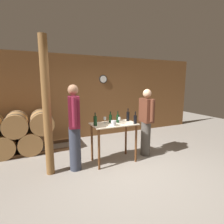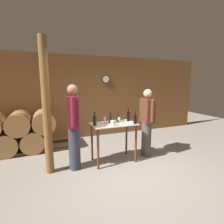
{
  "view_description": "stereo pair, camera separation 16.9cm",
  "coord_description": "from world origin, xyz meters",
  "px_view_note": "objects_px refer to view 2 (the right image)",
  "views": [
    {
      "loc": [
        -1.79,
        -2.9,
        1.83
      ],
      "look_at": [
        -0.14,
        0.72,
        1.16
      ],
      "focal_mm": 28.0,
      "sensor_mm": 36.0,
      "label": 1
    },
    {
      "loc": [
        -1.63,
        -2.97,
        1.83
      ],
      "look_at": [
        -0.14,
        0.72,
        1.16
      ],
      "focal_mm": 28.0,
      "sensor_mm": 36.0,
      "label": 2
    }
  ],
  "objects_px": {
    "wine_glass_near_left": "(105,119)",
    "wine_bottle_far_right": "(135,119)",
    "wine_bottle_left": "(110,118)",
    "ice_bucket": "(113,123)",
    "wine_bottle_right": "(128,116)",
    "wooden_post": "(46,108)",
    "wine_bottle_far_left": "(95,121)",
    "person_host": "(74,126)",
    "wine_glass_near_center": "(119,119)",
    "wine_bottle_center": "(118,118)",
    "person_visitor_with_scarf": "(147,121)"
  },
  "relations": [
    {
      "from": "wine_bottle_far_left",
      "to": "wine_glass_near_center",
      "type": "distance_m",
      "value": 0.55
    },
    {
      "from": "wine_bottle_far_left",
      "to": "wine_bottle_left",
      "type": "relative_size",
      "value": 1.09
    },
    {
      "from": "wine_bottle_left",
      "to": "wine_bottle_right",
      "type": "xyz_separation_m",
      "value": [
        0.46,
        -0.01,
        0.02
      ]
    },
    {
      "from": "wine_bottle_right",
      "to": "person_host",
      "type": "height_order",
      "value": "person_host"
    },
    {
      "from": "ice_bucket",
      "to": "wine_bottle_right",
      "type": "bearing_deg",
      "value": 29.52
    },
    {
      "from": "wine_bottle_far_left",
      "to": "ice_bucket",
      "type": "height_order",
      "value": "wine_bottle_far_left"
    },
    {
      "from": "ice_bucket",
      "to": "person_host",
      "type": "xyz_separation_m",
      "value": [
        -0.82,
        0.16,
        -0.01
      ]
    },
    {
      "from": "wine_bottle_far_right",
      "to": "wine_glass_near_center",
      "type": "height_order",
      "value": "wine_bottle_far_right"
    },
    {
      "from": "wine_glass_near_left",
      "to": "wine_bottle_center",
      "type": "bearing_deg",
      "value": -16.06
    },
    {
      "from": "wooden_post",
      "to": "wine_glass_near_left",
      "type": "height_order",
      "value": "wooden_post"
    },
    {
      "from": "wine_bottle_far_left",
      "to": "wine_bottle_far_right",
      "type": "relative_size",
      "value": 1.01
    },
    {
      "from": "wine_glass_near_center",
      "to": "wine_bottle_center",
      "type": "bearing_deg",
      "value": 78.89
    },
    {
      "from": "wine_bottle_center",
      "to": "wine_glass_near_left",
      "type": "distance_m",
      "value": 0.3
    },
    {
      "from": "wine_bottle_right",
      "to": "wine_bottle_far_right",
      "type": "height_order",
      "value": "wine_bottle_right"
    },
    {
      "from": "wine_bottle_left",
      "to": "ice_bucket",
      "type": "xyz_separation_m",
      "value": [
        -0.06,
        -0.31,
        -0.05
      ]
    },
    {
      "from": "wine_bottle_center",
      "to": "person_visitor_with_scarf",
      "type": "height_order",
      "value": "person_visitor_with_scarf"
    },
    {
      "from": "wine_bottle_far_right",
      "to": "person_host",
      "type": "xyz_separation_m",
      "value": [
        -1.34,
        0.19,
        -0.06
      ]
    },
    {
      "from": "wooden_post",
      "to": "person_host",
      "type": "xyz_separation_m",
      "value": [
        0.51,
        -0.05,
        -0.4
      ]
    },
    {
      "from": "wine_glass_near_left",
      "to": "person_visitor_with_scarf",
      "type": "relative_size",
      "value": 0.09
    },
    {
      "from": "wine_bottle_far_right",
      "to": "wine_glass_near_center",
      "type": "bearing_deg",
      "value": 159.47
    },
    {
      "from": "wine_glass_near_left",
      "to": "person_visitor_with_scarf",
      "type": "xyz_separation_m",
      "value": [
        1.06,
        -0.13,
        -0.13
      ]
    },
    {
      "from": "wine_bottle_center",
      "to": "person_host",
      "type": "relative_size",
      "value": 0.15
    },
    {
      "from": "wooden_post",
      "to": "wine_bottle_far_left",
      "type": "relative_size",
      "value": 9.36
    },
    {
      "from": "wine_bottle_far_left",
      "to": "wine_glass_near_left",
      "type": "relative_size",
      "value": 2.01
    },
    {
      "from": "wine_bottle_right",
      "to": "wooden_post",
      "type": "bearing_deg",
      "value": -177.32
    },
    {
      "from": "wine_bottle_far_right",
      "to": "person_visitor_with_scarf",
      "type": "xyz_separation_m",
      "value": [
        0.46,
        0.21,
        -0.13
      ]
    },
    {
      "from": "wine_glass_near_center",
      "to": "wine_bottle_far_right",
      "type": "bearing_deg",
      "value": -20.53
    },
    {
      "from": "ice_bucket",
      "to": "wine_bottle_far_left",
      "type": "bearing_deg",
      "value": 154.8
    },
    {
      "from": "wine_glass_near_left",
      "to": "person_visitor_with_scarf",
      "type": "bearing_deg",
      "value": -6.88
    },
    {
      "from": "wine_bottle_center",
      "to": "wine_glass_near_center",
      "type": "relative_size",
      "value": 1.75
    },
    {
      "from": "wine_bottle_left",
      "to": "wine_bottle_right",
      "type": "distance_m",
      "value": 0.46
    },
    {
      "from": "wine_glass_near_left",
      "to": "wine_bottle_far_right",
      "type": "bearing_deg",
      "value": -29.48
    },
    {
      "from": "wooden_post",
      "to": "wine_bottle_far_left",
      "type": "distance_m",
      "value": 1.02
    },
    {
      "from": "wine_bottle_far_left",
      "to": "person_host",
      "type": "height_order",
      "value": "person_host"
    },
    {
      "from": "wine_bottle_right",
      "to": "wine_bottle_far_right",
      "type": "bearing_deg",
      "value": -88.86
    },
    {
      "from": "wooden_post",
      "to": "wine_bottle_right",
      "type": "height_order",
      "value": "wooden_post"
    },
    {
      "from": "wine_bottle_left",
      "to": "person_visitor_with_scarf",
      "type": "bearing_deg",
      "value": -7.63
    },
    {
      "from": "wine_bottle_left",
      "to": "wine_bottle_far_right",
      "type": "distance_m",
      "value": 0.57
    },
    {
      "from": "wine_bottle_far_left",
      "to": "wine_bottle_right",
      "type": "distance_m",
      "value": 0.89
    },
    {
      "from": "wooden_post",
      "to": "wine_bottle_far_right",
      "type": "relative_size",
      "value": 9.48
    },
    {
      "from": "wine_bottle_left",
      "to": "ice_bucket",
      "type": "relative_size",
      "value": 2.29
    },
    {
      "from": "wine_glass_near_left",
      "to": "person_visitor_with_scarf",
      "type": "height_order",
      "value": "person_visitor_with_scarf"
    },
    {
      "from": "wine_bottle_center",
      "to": "person_visitor_with_scarf",
      "type": "xyz_separation_m",
      "value": [
        0.77,
        -0.04,
        -0.13
      ]
    },
    {
      "from": "wine_glass_near_left",
      "to": "ice_bucket",
      "type": "xyz_separation_m",
      "value": [
        0.08,
        -0.31,
        -0.05
      ]
    },
    {
      "from": "person_host",
      "to": "wine_bottle_center",
      "type": "bearing_deg",
      "value": 3.78
    },
    {
      "from": "wine_bottle_center",
      "to": "wine_bottle_left",
      "type": "bearing_deg",
      "value": 152.4
    },
    {
      "from": "wine_bottle_left",
      "to": "person_host",
      "type": "bearing_deg",
      "value": -170.46
    },
    {
      "from": "wine_bottle_right",
      "to": "person_host",
      "type": "distance_m",
      "value": 1.34
    },
    {
      "from": "wine_glass_near_center",
      "to": "person_visitor_with_scarf",
      "type": "relative_size",
      "value": 0.09
    },
    {
      "from": "wine_bottle_center",
      "to": "ice_bucket",
      "type": "relative_size",
      "value": 2.35
    }
  ]
}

